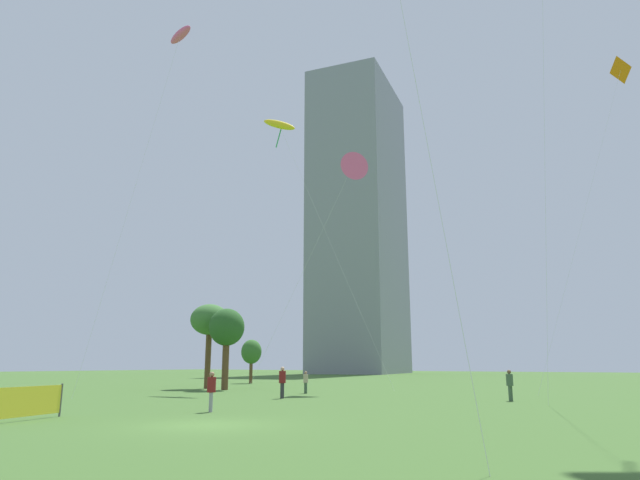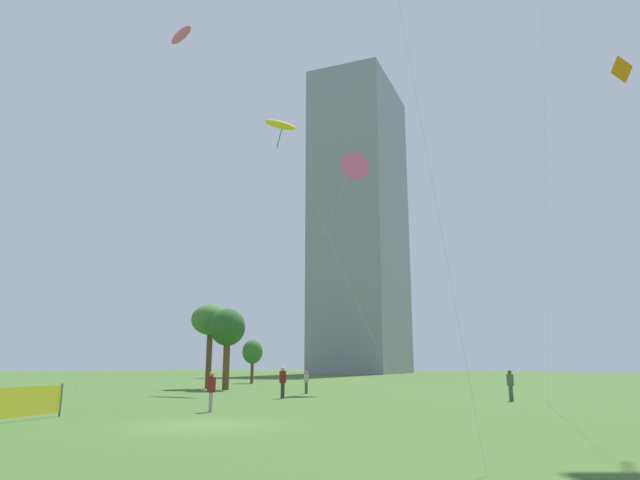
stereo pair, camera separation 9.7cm
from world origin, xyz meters
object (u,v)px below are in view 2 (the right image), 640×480
object	(u,v)px
person_standing_2	(510,383)
kite_flying_0	(621,72)
person_standing_0	(306,381)
person_standing_3	(283,380)
person_standing_1	(211,389)
kite_flying_3	(352,169)
park_tree_0	(253,352)
distant_highrise_0	(361,224)
park_tree_2	(228,329)
event_banner	(29,401)
kite_flying_5	(181,36)
kite_flying_4	(280,125)
park_tree_1	(210,321)

from	to	relation	value
person_standing_2	kite_flying_0	world-z (taller)	kite_flying_0
person_standing_0	person_standing_3	distance (m)	5.96
person_standing_0	person_standing_3	bearing A→B (deg)	-42.87
person_standing_1	kite_flying_3	world-z (taller)	kite_flying_3
park_tree_0	person_standing_1	bearing A→B (deg)	-52.81
person_standing_0	distant_highrise_0	world-z (taller)	distant_highrise_0
park_tree_2	event_banner	world-z (taller)	park_tree_2
kite_flying_0	kite_flying_5	world-z (taller)	kite_flying_5
person_standing_3	park_tree_0	bearing A→B (deg)	27.08
person_standing_0	event_banner	distance (m)	21.60
person_standing_1	distant_highrise_0	bearing A→B (deg)	-15.46
kite_flying_3	event_banner	bearing A→B (deg)	-85.69
distant_highrise_0	kite_flying_4	bearing A→B (deg)	-77.40
person_standing_3	distant_highrise_0	xyz separation A→B (m)	(-38.73, 80.42, 32.27)
kite_flying_3	kite_flying_5	size ratio (longest dim) A/B	0.71
distant_highrise_0	person_standing_0	bearing A→B (deg)	-74.66
event_banner	kite_flying_0	bearing A→B (deg)	62.99
person_standing_3	person_standing_2	bearing A→B (deg)	-83.79
person_standing_2	person_standing_1	bearing A→B (deg)	159.81
person_standing_3	kite_flying_3	distance (m)	21.77
kite_flying_4	park_tree_1	distance (m)	18.98
kite_flying_0	park_tree_2	xyz separation A→B (m)	(-29.63, -14.62, -20.99)
kite_flying_3	person_standing_3	bearing A→B (deg)	-80.60
kite_flying_3	park_tree_2	world-z (taller)	kite_flying_3
person_standing_0	park_tree_0	xyz separation A→B (m)	(-16.89, 14.16, 2.40)
kite_flying_4	park_tree_1	xyz separation A→B (m)	(-5.22, -2.62, -18.06)
park_tree_1	park_tree_2	xyz separation A→B (m)	(2.99, -1.06, -0.81)
person_standing_0	kite_flying_3	size ratio (longest dim) A/B	0.08
kite_flying_5	kite_flying_0	bearing A→B (deg)	37.48
kite_flying_0	kite_flying_3	world-z (taller)	kite_flying_0
person_standing_2	kite_flying_0	distance (m)	30.30
kite_flying_3	park_tree_1	bearing A→B (deg)	-157.39
person_standing_2	event_banner	bearing A→B (deg)	161.55
kite_flying_0	kite_flying_5	distance (m)	36.37
person_standing_1	event_banner	size ratio (longest dim) A/B	0.53
person_standing_2	park_tree_2	distance (m)	23.29
person_standing_0	kite_flying_4	xyz separation A→B (m)	(-6.34, 4.65, 22.86)
person_standing_0	person_standing_2	size ratio (longest dim) A/B	0.89
person_standing_0	park_tree_1	bearing A→B (deg)	-163.37
person_standing_3	park_tree_2	world-z (taller)	park_tree_2
person_standing_3	kite_flying_5	xyz separation A→B (m)	(-9.86, -0.94, 26.45)
person_standing_2	distant_highrise_0	bearing A→B (deg)	45.68
kite_flying_0	person_standing_0	bearing A→B (deg)	-143.50
kite_flying_4	person_standing_2	bearing A→B (deg)	-13.63
kite_flying_4	kite_flying_5	distance (m)	11.88
person_standing_1	event_banner	world-z (taller)	person_standing_1
person_standing_3	kite_flying_0	xyz separation A→B (m)	(18.97, 21.16, 24.78)
kite_flying_4	event_banner	xyz separation A→B (m)	(8.51, -26.13, -23.07)
park_tree_1	event_banner	world-z (taller)	park_tree_1
person_standing_3	kite_flying_4	xyz separation A→B (m)	(-8.44, 10.23, 22.67)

